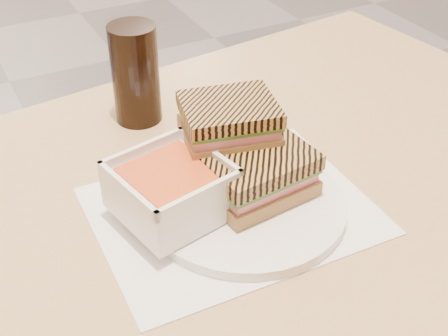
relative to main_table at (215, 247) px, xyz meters
name	(u,v)px	position (x,y,z in m)	size (l,w,h in m)	color
main_table	(215,247)	(0.00, 0.00, 0.00)	(1.28, 0.85, 0.75)	tan
tray_liner	(232,211)	(0.00, -0.06, 0.11)	(0.35, 0.28, 0.00)	white
plate	(246,205)	(0.01, -0.07, 0.12)	(0.26, 0.26, 0.01)	white
soup_bowl	(171,191)	(-0.08, -0.04, 0.16)	(0.15, 0.15, 0.07)	white
panini_lower	(255,171)	(0.03, -0.05, 0.16)	(0.14, 0.12, 0.06)	#9D7A49
panini_upper	(229,121)	(0.02, 0.00, 0.21)	(0.14, 0.12, 0.05)	#9D7A49
cola_glass	(135,74)	(-0.03, 0.21, 0.19)	(0.07, 0.07, 0.16)	black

